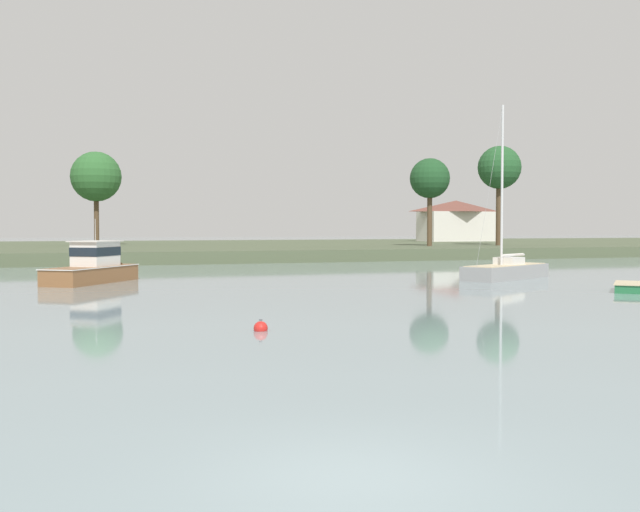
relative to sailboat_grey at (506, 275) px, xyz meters
name	(u,v)px	position (x,y,z in m)	size (l,w,h in m)	color
ground_plane	(353,476)	(-23.82, -32.67, -0.25)	(485.78, 485.78, 0.00)	gray
far_shore_bank	(98,250)	(-23.82, 54.06, 0.34)	(218.60, 57.68, 1.19)	#4C563D
sailboat_grey	(506,275)	(0.00, 0.00, 0.00)	(8.03, 5.79, 11.98)	gray
dinghy_green	(629,288)	(0.82, -10.37, -0.09)	(3.36, 3.47, 0.64)	#236B3D
cruiser_wood	(99,272)	(-25.61, 5.83, 0.36)	(6.57, 8.13, 4.73)	brown
mooring_buoy_red	(261,328)	(-21.46, -18.47, -0.17)	(0.47, 0.47, 0.52)	red
shore_tree_left_mid	(96,177)	(-23.94, 52.77, 9.33)	(6.12, 6.12, 11.50)	brown
shore_tree_right_mid	(430,179)	(12.90, 35.68, 8.80)	(4.69, 4.69, 10.30)	brown
shore_tree_right	(499,169)	(22.47, 35.92, 10.27)	(5.23, 5.23, 12.11)	brown
cottage_eastern	(456,220)	(30.98, 61.48, 4.27)	(11.86, 6.48, 6.45)	silver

